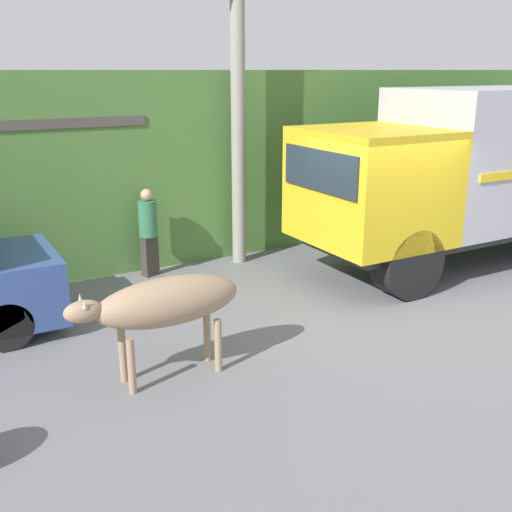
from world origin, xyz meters
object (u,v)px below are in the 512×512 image
pedestrian_on_hill (148,229)px  utility_pole (238,112)px  brown_cow (166,303)px  cargo_truck (480,167)px

pedestrian_on_hill → utility_pole: utility_pole is taller
brown_cow → pedestrian_on_hill: pedestrian_on_hill is taller
cargo_truck → utility_pole: size_ratio=1.27×
brown_cow → utility_pole: size_ratio=0.38×
cargo_truck → pedestrian_on_hill: 6.19m
pedestrian_on_hill → brown_cow: bearing=55.6°
brown_cow → utility_pole: bearing=49.8°
cargo_truck → pedestrian_on_hill: cargo_truck is taller
pedestrian_on_hill → utility_pole: bearing=160.6°
brown_cow → utility_pole: utility_pole is taller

